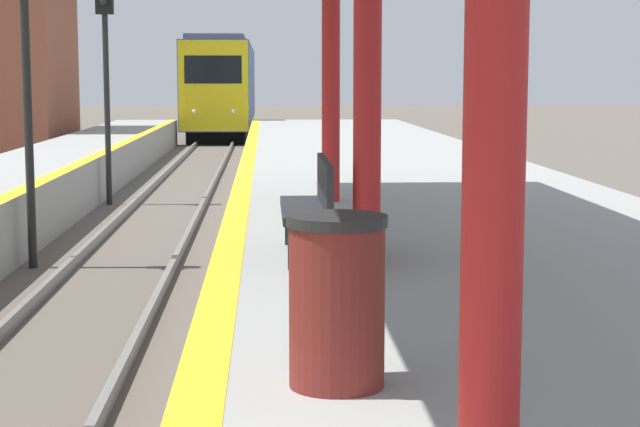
{
  "coord_description": "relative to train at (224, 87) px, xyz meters",
  "views": [
    {
      "loc": [
        2.02,
        -2.87,
        2.68
      ],
      "look_at": [
        2.81,
        12.57,
        0.71
      ],
      "focal_mm": 60.0,
      "sensor_mm": 36.0,
      "label": 1
    }
  ],
  "objects": [
    {
      "name": "signal_far",
      "position": [
        -1.3,
        -29.95,
        1.16
      ],
      "size": [
        0.36,
        0.31,
        4.88
      ],
      "color": "black",
      "rests_on": "ground"
    },
    {
      "name": "bench",
      "position": [
        2.45,
        -42.61,
        -0.74
      ],
      "size": [
        0.44,
        1.75,
        0.92
      ],
      "color": "#28282D",
      "rests_on": "platform_right"
    },
    {
      "name": "signal_mid",
      "position": [
        -1.29,
        -37.5,
        1.16
      ],
      "size": [
        0.36,
        0.31,
        4.88
      ],
      "color": "black",
      "rests_on": "ground"
    },
    {
      "name": "train",
      "position": [
        0.0,
        0.0,
        0.0
      ],
      "size": [
        2.78,
        21.65,
        4.38
      ],
      "color": "black",
      "rests_on": "ground"
    },
    {
      "name": "trash_bin",
      "position": [
        2.4,
        -46.91,
        -0.76
      ],
      "size": [
        0.55,
        0.55,
        0.95
      ],
      "color": "maroon",
      "rests_on": "platform_right"
    }
  ]
}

